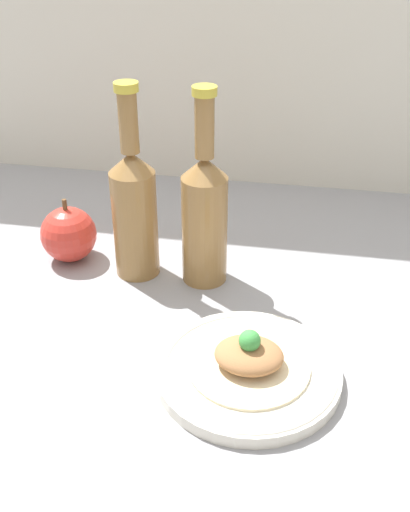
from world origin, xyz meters
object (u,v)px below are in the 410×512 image
(plate, at_px, (248,370))
(cider_bottle_right, at_px, (205,214))
(plated_food, at_px, (249,357))
(apple, at_px, (69,234))
(cider_bottle_left, at_px, (134,208))

(plate, distance_m, cider_bottle_right, 0.25)
(plate, height_order, plated_food, plated_food)
(plate, bearing_deg, cider_bottle_right, 113.87)
(plate, distance_m, apple, 0.39)
(plate, relative_size, cider_bottle_right, 0.77)
(plate, height_order, cider_bottle_left, cider_bottle_left)
(cider_bottle_left, bearing_deg, cider_bottle_right, 0.00)
(plated_food, height_order, cider_bottle_right, cider_bottle_right)
(plate, height_order, apple, apple)
(apple, bearing_deg, cider_bottle_left, -8.48)
(cider_bottle_right, bearing_deg, plated_food, -66.13)
(plated_food, xyz_separation_m, apple, (-0.31, 0.23, 0.01))
(plated_food, height_order, apple, apple)
(plate, distance_m, cider_bottle_left, 0.30)
(cider_bottle_left, bearing_deg, plated_food, -46.54)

